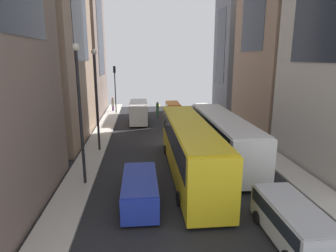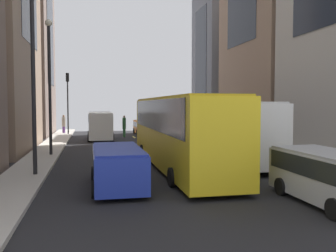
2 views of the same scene
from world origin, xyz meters
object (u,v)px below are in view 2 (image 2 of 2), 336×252
car_silver_2 (331,174)px  pedestrian_crossing_mid (64,124)px  streetcar_yellow (178,126)px  traffic_light_near_corner (68,92)px  car_orange_0 (144,126)px  car_blue_1 (118,164)px  city_bus_white (217,125)px  delivery_van_white (100,124)px  pedestrian_crossing_near (124,126)px

car_silver_2 → pedestrian_crossing_mid: (10.41, -31.47, 0.18)m
streetcar_yellow → traffic_light_near_corner: (6.65, -22.24, 2.46)m
car_orange_0 → car_blue_1: car_blue_1 is taller
city_bus_white → delivery_van_white: (6.57, -13.17, -0.50)m
streetcar_yellow → delivery_van_white: (3.46, -16.04, -0.61)m
streetcar_yellow → pedestrian_crossing_near: streetcar_yellow is taller
pedestrian_crossing_mid → car_orange_0: bearing=134.3°
car_silver_2 → delivery_van_white: bearing=-74.4°
car_orange_0 → city_bus_white: bearing=95.3°
car_silver_2 → pedestrian_crossing_near: bearing=-81.0°
city_bus_white → car_orange_0: 18.98m
pedestrian_crossing_mid → pedestrian_crossing_near: bearing=108.5°
car_orange_0 → traffic_light_near_corner: size_ratio=0.71×
pedestrian_crossing_near → pedestrian_crossing_mid: size_ratio=1.10×
car_orange_0 → pedestrian_crossing_mid: bearing=-12.8°
traffic_light_near_corner → streetcar_yellow: bearing=106.7°
streetcar_yellow → delivery_van_white: bearing=-77.8°
car_blue_1 → pedestrian_crossing_mid: bearing=-82.0°
streetcar_yellow → car_blue_1: (3.33, 3.96, -1.20)m
delivery_van_white → traffic_light_near_corner: 7.62m
streetcar_yellow → car_orange_0: (-1.37, -21.73, -1.23)m
city_bus_white → traffic_light_near_corner: traffic_light_near_corner is taller
car_blue_1 → pedestrian_crossing_mid: 27.91m
delivery_van_white → traffic_light_near_corner: size_ratio=0.87×
traffic_light_near_corner → car_orange_0: bearing=176.4°
car_blue_1 → pedestrian_crossing_near: size_ratio=2.19×
pedestrian_crossing_near → car_blue_1: bearing=68.6°
delivery_van_white → pedestrian_crossing_mid: size_ratio=2.84×
delivery_van_white → car_blue_1: size_ratio=1.18×
city_bus_white → pedestrian_crossing_mid: (10.33, -20.82, -0.83)m
delivery_van_white → pedestrian_crossing_near: (-2.44, -2.71, -0.37)m
streetcar_yellow → traffic_light_near_corner: bearing=-73.3°
car_silver_2 → pedestrian_crossing_near: (4.22, -26.53, 0.15)m
streetcar_yellow → pedestrian_crossing_mid: bearing=-73.1°
pedestrian_crossing_mid → traffic_light_near_corner: bearing=78.2°
car_silver_2 → traffic_light_near_corner: 31.81m
streetcar_yellow → pedestrian_crossing_mid: size_ratio=6.89×
car_blue_1 → pedestrian_crossing_mid: (3.88, -27.64, 0.25)m
city_bus_white → traffic_light_near_corner: 21.85m
city_bus_white → car_orange_0: (1.74, -18.87, -1.11)m
pedestrian_crossing_near → delivery_van_white: bearing=32.3°
delivery_van_white → traffic_light_near_corner: traffic_light_near_corner is taller
delivery_van_white → car_orange_0: (-4.83, -5.70, -0.62)m
streetcar_yellow → pedestrian_crossing_mid: 24.77m
pedestrian_crossing_near → traffic_light_near_corner: (5.64, -3.49, 3.44)m
traffic_light_near_corner → car_blue_1: bearing=97.2°
pedestrian_crossing_near → pedestrian_crossing_mid: pedestrian_crossing_near is taller
streetcar_yellow → traffic_light_near_corner: traffic_light_near_corner is taller
pedestrian_crossing_mid → car_silver_2: bearing=75.4°
streetcar_yellow → pedestrian_crossing_near: size_ratio=6.28×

